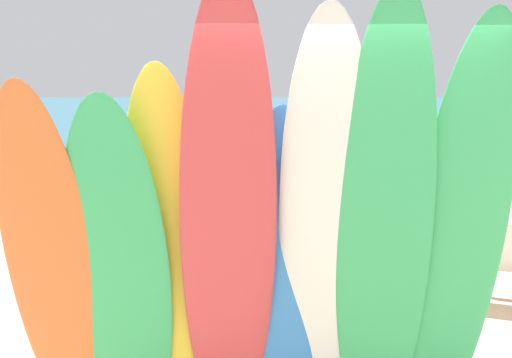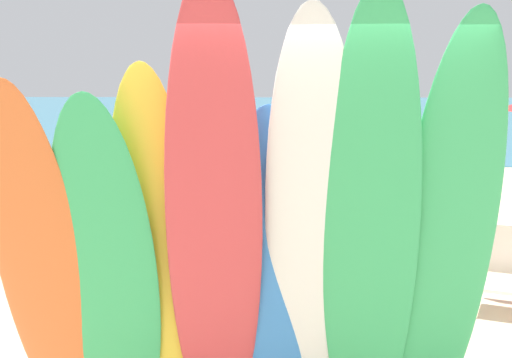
% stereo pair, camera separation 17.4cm
% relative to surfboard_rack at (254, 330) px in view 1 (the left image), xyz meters
% --- Properties ---
extents(ground, '(60.00, 60.00, 0.00)m').
position_rel_surfboard_rack_xyz_m(ground, '(0.00, 14.00, -0.58)').
color(ground, beige).
extents(ocean_water, '(60.00, 40.00, 0.02)m').
position_rel_surfboard_rack_xyz_m(ocean_water, '(0.00, 31.84, -0.57)').
color(ocean_water, teal).
rests_on(ocean_water, ground).
extents(surfboard_rack, '(2.58, 0.07, 0.76)m').
position_rel_surfboard_rack_xyz_m(surfboard_rack, '(0.00, 0.00, 0.00)').
color(surfboard_rack, brown).
rests_on(surfboard_rack, ground).
extents(surfboard_orange_0, '(0.60, 0.88, 2.27)m').
position_rel_surfboard_rack_xyz_m(surfboard_orange_0, '(-1.12, -0.61, 0.55)').
color(surfboard_orange_0, orange).
rests_on(surfboard_orange_0, ground).
extents(surfboard_green_1, '(0.59, 0.77, 2.20)m').
position_rel_surfboard_rack_xyz_m(surfboard_green_1, '(-0.75, -0.61, 0.52)').
color(surfboard_green_1, '#38B266').
rests_on(surfboard_green_1, ground).
extents(surfboard_yellow_2, '(0.51, 0.66, 2.34)m').
position_rel_surfboard_rack_xyz_m(surfboard_yellow_2, '(-0.48, -0.56, 0.59)').
color(surfboard_yellow_2, yellow).
rests_on(surfboard_yellow_2, ground).
extents(surfboard_red_3, '(0.57, 1.05, 2.76)m').
position_rel_surfboard_rack_xyz_m(surfboard_red_3, '(-0.13, -0.72, 0.80)').
color(surfboard_red_3, '#D13D42').
rests_on(surfboard_red_3, ground).
extents(surfboard_blue_4, '(0.56, 0.64, 2.13)m').
position_rel_surfboard_rack_xyz_m(surfboard_blue_4, '(0.17, -0.53, 0.48)').
color(surfboard_blue_4, '#337AD1').
rests_on(surfboard_blue_4, ground).
extents(surfboard_white_5, '(0.62, 0.96, 2.62)m').
position_rel_surfboard_rack_xyz_m(surfboard_white_5, '(0.41, -0.65, 0.73)').
color(surfboard_white_5, white).
rests_on(surfboard_white_5, ground).
extents(surfboard_green_6, '(0.59, 0.95, 2.71)m').
position_rel_surfboard_rack_xyz_m(surfboard_green_6, '(0.71, -0.71, 0.78)').
color(surfboard_green_6, '#38B266').
rests_on(surfboard_green_6, ground).
extents(surfboard_green_7, '(0.61, 0.88, 2.60)m').
position_rel_surfboard_rack_xyz_m(surfboard_green_7, '(1.13, -0.65, 0.72)').
color(surfboard_green_7, '#38B266').
rests_on(surfboard_green_7, ground).
extents(beachgoer_by_water, '(0.42, 0.61, 1.62)m').
position_rel_surfboard_rack_xyz_m(beachgoer_by_water, '(1.30, 1.71, 0.36)').
color(beachgoer_by_water, '#9E704C').
rests_on(beachgoer_by_water, ground).
extents(beachgoer_strolling, '(0.56, 0.38, 1.64)m').
position_rel_surfboard_rack_xyz_m(beachgoer_strolling, '(1.76, 7.96, 0.36)').
color(beachgoer_strolling, brown).
rests_on(beachgoer_strolling, ground).
extents(beachgoer_photographing, '(0.57, 0.32, 1.59)m').
position_rel_surfboard_rack_xyz_m(beachgoer_photographing, '(-1.30, 2.37, 0.34)').
color(beachgoer_photographing, beige).
rests_on(beachgoer_photographing, ground).
extents(beach_chair_red, '(0.70, 0.78, 0.84)m').
position_rel_surfboard_rack_xyz_m(beach_chair_red, '(2.33, 2.07, -0.15)').
color(beach_chair_red, '#B7B7BC').
rests_on(beach_chair_red, ground).
extents(distant_boat, '(4.51, 0.89, 0.36)m').
position_rel_surfboard_rack_xyz_m(distant_boat, '(2.99, 15.79, -0.42)').
color(distant_boat, silver).
rests_on(distant_boat, ground).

